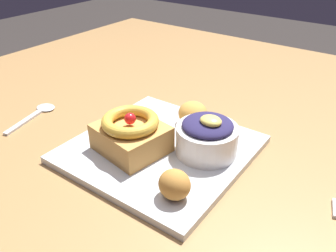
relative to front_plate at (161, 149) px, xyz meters
The scene contains 7 objects.
dining_table 0.17m from the front_plate, 106.14° to the left, with size 1.22×1.07×0.73m.
front_plate is the anchor object (origin of this frame).
cake_slice 0.06m from the front_plate, 133.10° to the right, with size 0.12×0.11×0.06m.
berry_ramekin 0.08m from the front_plate, 22.23° to the left, with size 0.10×0.10×0.07m.
fritter_front 0.12m from the front_plate, 44.64° to the right, with size 0.04×0.04×0.04m, color #BC7F38.
fritter_middle 0.10m from the front_plate, 88.62° to the left, with size 0.05×0.05×0.04m, color gold.
spoon 0.28m from the front_plate, behind, with size 0.05×0.12×0.00m.
Camera 1 is at (0.32, -0.51, 1.05)m, focal length 36.83 mm.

